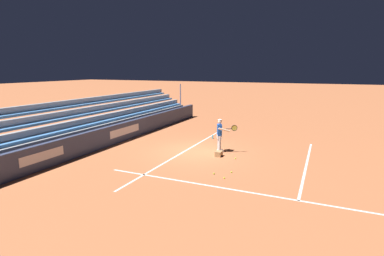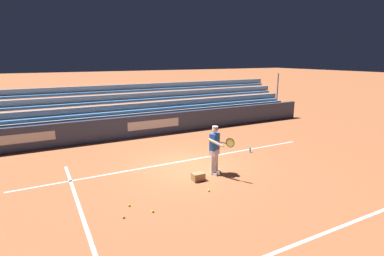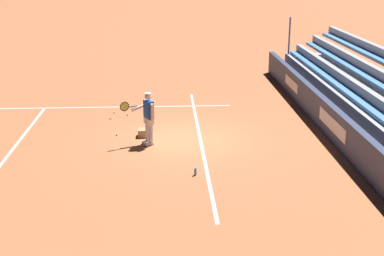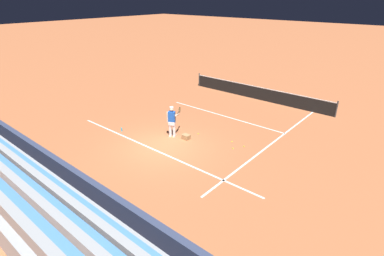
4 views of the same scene
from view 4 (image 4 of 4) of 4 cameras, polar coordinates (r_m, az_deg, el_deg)
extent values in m
plane|color=#B7663D|center=(15.35, -5.65, -3.55)|extent=(160.00, 160.00, 0.00)
cube|color=white|center=(15.04, -7.00, -4.21)|extent=(12.00, 0.10, 0.01)
cube|color=white|center=(16.20, 15.09, -2.75)|extent=(0.10, 12.00, 0.01)
cube|color=white|center=(19.21, 6.08, 2.31)|extent=(8.22, 0.10, 0.01)
cube|color=#384260|center=(12.65, -21.91, -9.02)|extent=(21.00, 0.24, 1.10)
cube|color=silver|center=(13.05, -22.51, -7.78)|extent=(2.80, 0.01, 0.44)
cube|color=silver|center=(9.16, -3.42, -21.07)|extent=(2.20, 0.01, 0.40)
cube|color=#9EA3A8|center=(12.13, -29.39, -12.12)|extent=(19.95, 2.40, 1.10)
cube|color=#4C89CC|center=(12.01, -26.52, -8.25)|extent=(19.55, 0.40, 0.12)
cube|color=#9EA3A8|center=(11.86, -27.86, -8.13)|extent=(19.95, 0.24, 0.45)
cube|color=#4C89CC|center=(11.58, -30.48, -7.75)|extent=(19.55, 0.40, 0.12)
cube|color=#9EA3A8|center=(11.45, -31.91, -7.61)|extent=(19.95, 0.24, 0.45)
cylinder|color=silver|center=(16.21, -4.18, -0.19)|extent=(0.15, 0.15, 0.88)
cylinder|color=silver|center=(16.15, -3.43, -0.26)|extent=(0.15, 0.15, 0.88)
cube|color=white|center=(16.43, -4.08, -1.36)|extent=(0.23, 0.30, 0.09)
cube|color=white|center=(16.37, -3.34, -1.44)|extent=(0.23, 0.30, 0.09)
cube|color=silver|center=(16.03, -3.84, 0.94)|extent=(0.40, 0.35, 0.20)
cube|color=#194CB2|center=(15.89, -3.88, 2.17)|extent=(0.42, 0.35, 0.58)
sphere|color=beige|center=(15.74, -3.91, 3.63)|extent=(0.21, 0.21, 0.21)
cylinder|color=white|center=(15.71, -3.92, 3.94)|extent=(0.20, 0.20, 0.05)
cylinder|color=beige|center=(15.97, -4.72, 2.11)|extent=(0.09, 0.09, 0.56)
cylinder|color=beige|center=(15.99, -2.84, 2.53)|extent=(0.35, 0.56, 0.24)
cylinder|color=black|center=(16.18, -2.62, 3.00)|extent=(0.17, 0.28, 0.03)
torus|color=black|center=(16.42, -2.37, 3.47)|extent=(0.17, 0.29, 0.31)
cylinder|color=#D6D14C|center=(16.42, -2.37, 3.47)|extent=(0.13, 0.24, 0.27)
cube|color=#A87F51|center=(15.99, -1.14, -1.70)|extent=(0.40, 0.30, 0.26)
sphere|color=#CCE533|center=(15.17, 7.80, -3.86)|extent=(0.07, 0.07, 0.07)
sphere|color=#CCE533|center=(16.58, 1.20, -1.10)|extent=(0.07, 0.07, 0.07)
sphere|color=#CCE533|center=(15.45, 9.85, -3.46)|extent=(0.07, 0.07, 0.07)
sphere|color=#CCE533|center=(15.85, 7.63, -2.57)|extent=(0.07, 0.07, 0.07)
cylinder|color=#33B2E5|center=(17.37, -13.25, -0.28)|extent=(0.07, 0.07, 0.22)
cylinder|color=#33383D|center=(25.45, 1.39, 9.19)|extent=(0.09, 0.09, 1.07)
cylinder|color=#33383D|center=(20.76, 25.82, 3.23)|extent=(0.09, 0.09, 1.07)
cube|color=black|center=(22.59, 12.39, 6.47)|extent=(11.00, 0.02, 0.91)
cube|color=white|center=(22.45, 12.50, 7.63)|extent=(11.00, 0.04, 0.05)
camera|label=1|loc=(16.20, 53.82, 4.13)|focal=28.00mm
camera|label=2|loc=(19.80, 25.65, 12.81)|focal=28.00mm
camera|label=3|loc=(28.56, -31.11, 18.41)|focal=50.00mm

